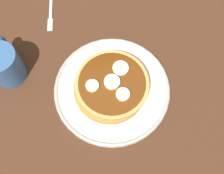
# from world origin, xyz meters

# --- Properties ---
(ground_plane) EXTENTS (1.40, 1.40, 0.03)m
(ground_plane) POSITION_xyz_m (0.00, 0.00, -0.01)
(ground_plane) COLOR #422616
(plate) EXTENTS (0.25, 0.25, 0.02)m
(plate) POSITION_xyz_m (0.00, 0.00, 0.01)
(plate) COLOR silver
(plate) RESTS_ON ground_plane
(pancake_stack) EXTENTS (0.16, 0.16, 0.03)m
(pancake_stack) POSITION_xyz_m (0.00, 0.00, 0.03)
(pancake_stack) COLOR tan
(pancake_stack) RESTS_ON plate
(banana_slice_0) EXTENTS (0.03, 0.03, 0.01)m
(banana_slice_0) POSITION_xyz_m (-0.00, 0.00, 0.05)
(banana_slice_0) COLOR #EFF0C4
(banana_slice_0) RESTS_ON pancake_stack
(banana_slice_1) EXTENTS (0.03, 0.03, 0.01)m
(banana_slice_1) POSITION_xyz_m (0.03, -0.02, 0.05)
(banana_slice_1) COLOR #FBF3B3
(banana_slice_1) RESTS_ON pancake_stack
(banana_slice_2) EXTENTS (0.03, 0.03, 0.01)m
(banana_slice_2) POSITION_xyz_m (-0.00, 0.04, 0.05)
(banana_slice_2) COLOR #F4E5B6
(banana_slice_2) RESTS_ON pancake_stack
(banana_slice_3) EXTENTS (0.03, 0.03, 0.01)m
(banana_slice_3) POSITION_xyz_m (-0.03, -0.02, 0.05)
(banana_slice_3) COLOR #FDE2C4
(banana_slice_3) RESTS_ON pancake_stack
(coffee_mug) EXTENTS (0.11, 0.07, 0.09)m
(coffee_mug) POSITION_xyz_m (0.09, 0.22, 0.04)
(coffee_mug) COLOR #33598C
(coffee_mug) RESTS_ON ground_plane
(fork) EXTENTS (0.13, 0.03, 0.01)m
(fork) POSITION_xyz_m (0.24, 0.11, 0.00)
(fork) COLOR silver
(fork) RESTS_ON ground_plane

